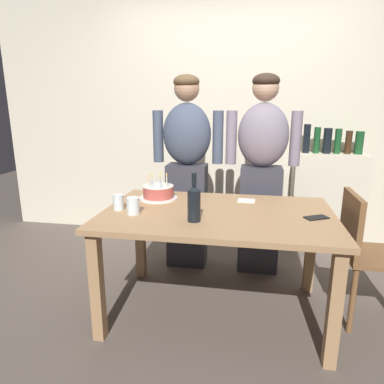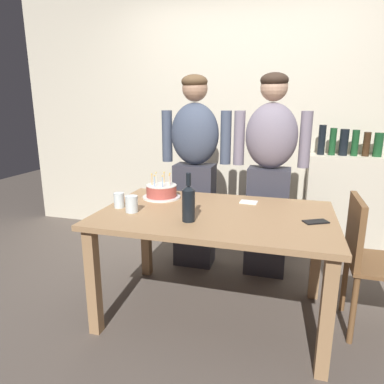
% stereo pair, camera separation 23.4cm
% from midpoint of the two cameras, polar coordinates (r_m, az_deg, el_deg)
% --- Properties ---
extents(ground_plane, '(10.00, 10.00, 0.00)m').
position_cam_midpoint_polar(ground_plane, '(2.56, 6.40, -19.40)').
color(ground_plane, '#564C44').
extents(back_wall, '(5.20, 0.10, 2.60)m').
position_cam_midpoint_polar(back_wall, '(3.68, 11.18, 12.19)').
color(back_wall, beige).
rests_on(back_wall, ground_plane).
extents(dining_table, '(1.50, 0.96, 0.74)m').
position_cam_midpoint_polar(dining_table, '(2.27, 6.85, -5.76)').
color(dining_table, '#A37A51').
rests_on(dining_table, ground_plane).
extents(birthday_cake, '(0.28, 0.28, 0.19)m').
position_cam_midpoint_polar(birthday_cake, '(2.56, -2.52, 0.03)').
color(birthday_cake, white).
rests_on(birthday_cake, dining_table).
extents(water_glass_near, '(0.07, 0.07, 0.10)m').
position_cam_midpoint_polar(water_glass_near, '(2.35, -9.31, -1.40)').
color(water_glass_near, silver).
rests_on(water_glass_near, dining_table).
extents(water_glass_far, '(0.08, 0.08, 0.11)m').
position_cam_midpoint_polar(water_glass_far, '(2.23, -7.11, -2.04)').
color(water_glass_far, silver).
rests_on(water_glass_far, dining_table).
extents(wine_bottle, '(0.08, 0.08, 0.30)m').
position_cam_midpoint_polar(wine_bottle, '(2.03, 2.72, -1.78)').
color(wine_bottle, black).
rests_on(wine_bottle, dining_table).
extents(cell_phone, '(0.16, 0.13, 0.01)m').
position_cam_midpoint_polar(cell_phone, '(2.21, 22.86, -4.65)').
color(cell_phone, black).
rests_on(cell_phone, dining_table).
extents(napkin_stack, '(0.13, 0.10, 0.01)m').
position_cam_midpoint_polar(napkin_stack, '(2.49, 12.12, -1.71)').
color(napkin_stack, white).
rests_on(napkin_stack, dining_table).
extents(person_man_bearded, '(0.61, 0.27, 1.66)m').
position_cam_midpoint_polar(person_man_bearded, '(2.97, 2.73, 3.70)').
color(person_man_bearded, '#33333D').
rests_on(person_man_bearded, ground_plane).
extents(person_woman_cardigan, '(0.61, 0.27, 1.66)m').
position_cam_midpoint_polar(person_woman_cardigan, '(2.89, 15.05, 2.95)').
color(person_woman_cardigan, '#33333D').
rests_on(person_woman_cardigan, ground_plane).
extents(dining_chair, '(0.42, 0.42, 0.87)m').
position_cam_midpoint_polar(dining_chair, '(2.47, 29.98, -9.11)').
color(dining_chair, brown).
rests_on(dining_chair, ground_plane).
extents(shelf_cabinet, '(0.68, 0.30, 1.24)m').
position_cam_midpoint_polar(shelf_cabinet, '(3.62, 25.55, -1.80)').
color(shelf_cabinet, beige).
rests_on(shelf_cabinet, ground_plane).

